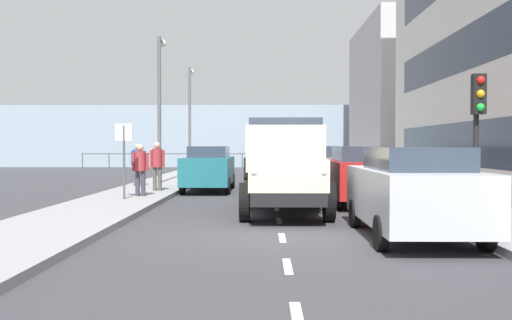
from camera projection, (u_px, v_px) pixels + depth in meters
name	position (u px, v px, depth m)	size (l,w,h in m)	color
ground_plane	(273.00, 190.00, 22.70)	(80.00, 80.00, 0.00)	#38383D
sidewalk_left	(394.00, 188.00, 22.63)	(2.57, 42.60, 0.15)	gray
sidewalk_right	(153.00, 188.00, 22.77)	(2.57, 42.60, 0.15)	gray
road_centreline_markings	(273.00, 192.00, 21.64)	(0.12, 37.87, 0.01)	silver
building_far_block	(420.00, 99.00, 37.40)	(7.44, 11.61, 9.54)	#B7B2B7
sea_horizon	(269.00, 136.00, 46.93)	(80.00, 0.80, 5.00)	#8C9EAD
seawall_railing	(269.00, 157.00, 43.37)	(28.08, 0.08, 1.20)	#4C5156
truck_vintage_cream	(285.00, 168.00, 14.61)	(2.17, 5.64, 2.43)	black
car_silver_kerbside_near	(413.00, 191.00, 10.96)	(1.91, 4.50, 1.72)	#B7BABF
car_red_kerbside_1	(360.00, 175.00, 17.07)	(1.81, 4.32, 1.72)	#B21E1E
car_grey_kerbside_2	(335.00, 167.00, 22.89)	(1.87, 4.47, 1.72)	slate
car_white_kerbside_3	(322.00, 163.00, 28.48)	(1.89, 4.31, 1.72)	white
car_teal_oppositeside_0	(209.00, 168.00, 22.26)	(1.81, 4.67, 1.72)	#1E6670
pedestrian_in_dark_coat	(140.00, 166.00, 18.37)	(0.53, 0.34, 1.65)	#383342
pedestrian_near_railing	(157.00, 162.00, 20.54)	(0.53, 0.34, 1.72)	#4C473D
pedestrian_by_lamp	(138.00, 161.00, 23.00)	(0.53, 0.34, 1.67)	#4C473D
traffic_light_near	(478.00, 113.00, 13.03)	(0.28, 0.41, 3.20)	black
lamp_post_promenade	(160.00, 95.00, 25.09)	(0.32, 1.14, 6.30)	#59595B
lamp_post_far	(190.00, 110.00, 35.01)	(0.32, 1.14, 6.28)	#59595B
street_sign	(124.00, 148.00, 17.35)	(0.50, 0.07, 2.25)	#4C4C4C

